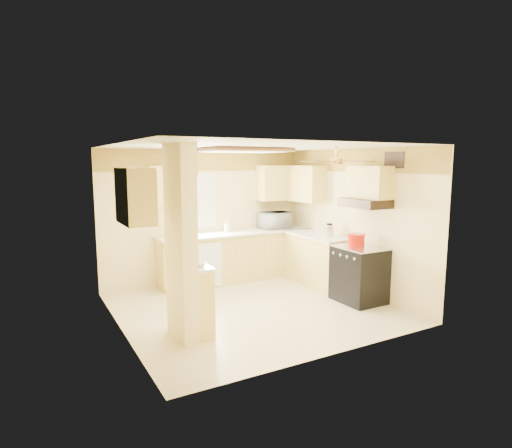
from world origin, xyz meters
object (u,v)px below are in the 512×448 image
stove (359,274)px  bowl (198,264)px  microwave (275,220)px  dutch_oven (356,240)px  kettle (329,230)px

stove → bowl: bearing=-179.0°
microwave → bowl: size_ratio=2.54×
dutch_oven → stove: bearing=-93.8°
stove → kettle: bearing=84.7°
bowl → dutch_oven: (2.83, 0.16, 0.04)m
bowl → kettle: (2.90, 0.95, 0.08)m
stove → microwave: bearing=97.1°
microwave → dutch_oven: microwave is taller
microwave → kettle: bearing=105.4°
bowl → microwave: bearing=41.3°
dutch_oven → kettle: kettle is taller
microwave → kettle: microwave is taller
stove → microwave: (-0.27, 2.19, 0.64)m
stove → microwave: microwave is taller
bowl → kettle: size_ratio=0.96×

